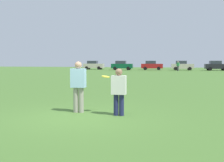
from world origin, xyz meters
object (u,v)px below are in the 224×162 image
(player_defender, at_px, (119,89))
(parked_car_near_right, at_px, (216,66))
(traffic_cone, at_px, (116,86))
(parked_car_center, at_px, (152,65))
(parked_car_mid_left, at_px, (122,65))
(player_thrower, at_px, (78,84))
(bystander_sideline_watcher, at_px, (178,65))
(parked_car_mid_right, at_px, (182,65))
(parked_car_near_left, at_px, (94,65))
(frisbee, at_px, (106,77))

(player_defender, bearing_deg, parked_car_near_right, 79.66)
(traffic_cone, height_order, parked_car_center, parked_car_center)
(parked_car_mid_left, bearing_deg, player_thrower, -80.07)
(parked_car_near_right, bearing_deg, parked_car_center, 178.11)
(player_defender, height_order, bystander_sideline_watcher, bystander_sideline_watcher)
(parked_car_mid_left, bearing_deg, player_defender, -78.35)
(player_thrower, bearing_deg, bystander_sideline_watcher, 86.01)
(traffic_cone, distance_m, parked_car_near_right, 39.66)
(player_thrower, height_order, parked_car_near_right, parked_car_near_right)
(player_defender, distance_m, traffic_cone, 8.14)
(player_defender, relative_size, parked_car_mid_left, 0.35)
(player_thrower, relative_size, traffic_cone, 3.59)
(parked_car_center, relative_size, parked_car_near_right, 1.00)
(traffic_cone, bearing_deg, parked_car_mid_right, 83.87)
(traffic_cone, distance_m, parked_car_near_left, 41.82)
(parked_car_mid_left, distance_m, parked_car_center, 5.91)
(player_defender, height_order, parked_car_mid_left, parked_car_mid_left)
(player_thrower, bearing_deg, parked_car_near_left, 107.03)
(player_thrower, xyz_separation_m, traffic_cone, (-0.46, 7.69, -0.74))
(parked_car_near_left, bearing_deg, player_thrower, -72.97)
(parked_car_mid_left, relative_size, parked_car_near_right, 1.00)
(player_defender, relative_size, bystander_sideline_watcher, 0.88)
(traffic_cone, bearing_deg, frisbee, -79.65)
(parked_car_near_left, height_order, parked_car_center, same)
(parked_car_mid_right, bearing_deg, frisbee, -93.42)
(frisbee, relative_size, traffic_cone, 0.57)
(parked_car_center, distance_m, bystander_sideline_watcher, 6.52)
(player_defender, height_order, parked_car_near_right, parked_car_near_right)
(traffic_cone, relative_size, parked_car_center, 0.11)
(frisbee, distance_m, bystander_sideline_watcher, 42.24)
(player_thrower, relative_size, parked_car_near_left, 0.40)
(frisbee, distance_m, parked_car_mid_left, 45.86)
(parked_car_mid_left, bearing_deg, traffic_cone, -78.76)
(frisbee, xyz_separation_m, parked_car_center, (-3.05, 46.27, -0.30))
(bystander_sideline_watcher, bearing_deg, parked_car_near_left, 164.51)
(parked_car_mid_right, bearing_deg, parked_car_near_right, -3.54)
(parked_car_mid_left, xyz_separation_m, parked_car_center, (5.77, 1.27, 0.00))
(parked_car_near_right, height_order, bystander_sideline_watcher, parked_car_near_right)
(parked_car_center, bearing_deg, frisbee, -86.23)
(player_thrower, distance_m, parked_car_mid_right, 46.50)
(player_thrower, xyz_separation_m, frisbee, (0.92, 0.09, 0.25))
(traffic_cone, xyz_separation_m, parked_car_mid_right, (4.15, 38.67, 0.69))
(parked_car_center, bearing_deg, player_defender, -85.62)
(bystander_sideline_watcher, bearing_deg, player_defender, -92.04)
(traffic_cone, bearing_deg, parked_car_near_left, 109.51)
(player_defender, distance_m, frisbee, 0.71)
(parked_car_near_left, relative_size, parked_car_near_right, 1.00)
(parked_car_near_left, distance_m, bystander_sideline_watcher, 18.04)
(parked_car_center, bearing_deg, bystander_sideline_watcher, -38.79)
(parked_car_mid_right, distance_m, parked_car_near_right, 6.19)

